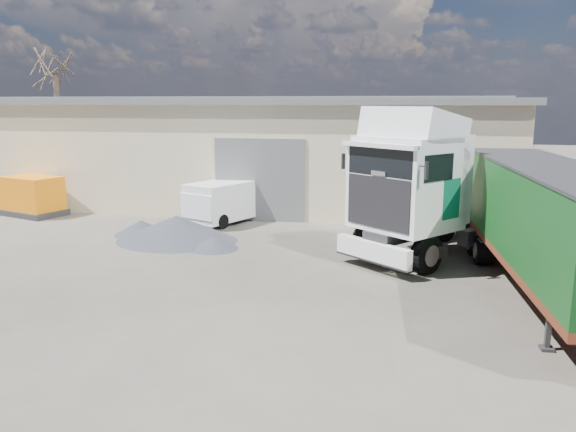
% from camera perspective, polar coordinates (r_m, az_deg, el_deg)
% --- Properties ---
extents(ground, '(120.00, 120.00, 0.00)m').
position_cam_1_polar(ground, '(14.92, -4.67, -8.63)').
color(ground, black).
rests_on(ground, ground).
extents(warehouse, '(30.60, 12.60, 5.42)m').
position_cam_1_polar(warehouse, '(31.17, -7.37, 6.88)').
color(warehouse, beige).
rests_on(warehouse, ground).
extents(bare_tree, '(4.00, 4.00, 9.60)m').
position_cam_1_polar(bare_tree, '(40.09, -22.70, 14.65)').
color(bare_tree, '#382B21').
rests_on(bare_tree, ground).
extents(tractor_unit, '(6.84, 7.41, 5.00)m').
position_cam_1_polar(tractor_unit, '(18.97, 13.68, 2.00)').
color(tractor_unit, black).
rests_on(tractor_unit, ground).
extents(box_trailer, '(2.85, 10.79, 3.55)m').
position_cam_1_polar(box_trailer, '(16.11, 24.67, -0.15)').
color(box_trailer, '#2D2D30').
rests_on(box_trailer, ground).
extents(panel_van, '(3.41, 4.67, 1.77)m').
position_cam_1_polar(panel_van, '(24.56, -6.04, 1.57)').
color(panel_van, black).
rests_on(panel_van, ground).
extents(orange_skip, '(3.28, 2.60, 1.79)m').
position_cam_1_polar(orange_skip, '(28.37, -24.54, 1.65)').
color(orange_skip, '#2D2D30').
rests_on(orange_skip, ground).
extents(gravel_heap, '(5.56, 4.83, 0.96)m').
position_cam_1_polar(gravel_heap, '(21.51, -11.44, -1.29)').
color(gravel_heap, black).
rests_on(gravel_heap, ground).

